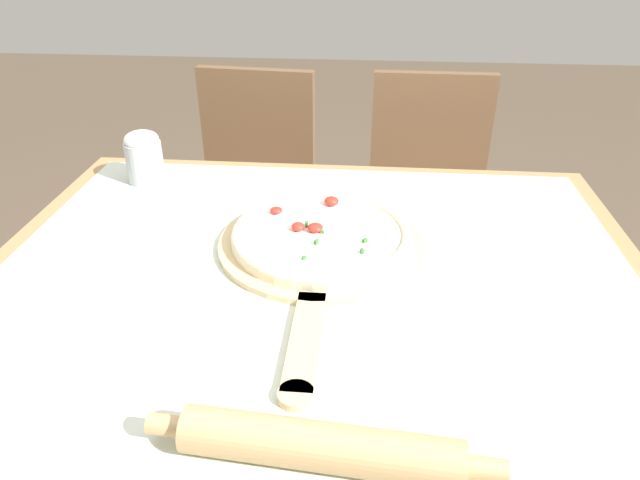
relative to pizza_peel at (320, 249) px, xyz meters
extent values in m
cube|color=#A87F51|center=(-0.01, -0.07, -0.03)|extent=(1.21, 0.99, 0.03)
cylinder|color=#A87F51|center=(-0.56, 0.38, -0.40)|extent=(0.06, 0.06, 0.72)
cylinder|color=#A87F51|center=(0.55, 0.38, -0.40)|extent=(0.06, 0.06, 0.72)
cube|color=silver|center=(-0.01, -0.07, -0.01)|extent=(1.13, 0.91, 0.00)
cylinder|color=#D6B784|center=(0.00, 0.02, 0.00)|extent=(0.39, 0.39, 0.01)
cube|color=#D6B784|center=(0.00, -0.26, 0.00)|extent=(0.04, 0.22, 0.01)
cylinder|color=#D6B784|center=(0.00, -0.37, 0.00)|extent=(0.05, 0.05, 0.01)
cylinder|color=beige|center=(0.00, 0.02, 0.01)|extent=(0.34, 0.34, 0.02)
torus|color=beige|center=(0.00, 0.02, 0.02)|extent=(0.34, 0.34, 0.02)
cylinder|color=white|center=(0.00, 0.02, 0.02)|extent=(0.30, 0.30, 0.00)
ellipsoid|color=red|center=(-0.01, 0.02, 0.03)|extent=(0.03, 0.03, 0.02)
ellipsoid|color=red|center=(-0.10, 0.09, 0.03)|extent=(0.03, 0.03, 0.01)
ellipsoid|color=red|center=(-0.04, 0.03, 0.03)|extent=(0.03, 0.03, 0.02)
ellipsoid|color=red|center=(0.01, 0.14, 0.03)|extent=(0.03, 0.03, 0.02)
cube|color=#387533|center=(0.00, 0.02, 0.03)|extent=(0.01, 0.00, 0.01)
cube|color=#387533|center=(0.08, -0.05, 0.03)|extent=(0.01, 0.01, 0.01)
cube|color=#387533|center=(-0.03, 0.04, 0.03)|extent=(0.01, 0.01, 0.01)
cube|color=#387533|center=(-0.02, -0.08, 0.03)|extent=(0.01, 0.01, 0.01)
cube|color=#387533|center=(0.08, -0.01, 0.03)|extent=(0.01, 0.01, 0.01)
cube|color=#387533|center=(0.00, -0.02, 0.03)|extent=(0.01, 0.01, 0.01)
cylinder|color=tan|center=(0.04, -0.47, 0.02)|extent=(0.33, 0.08, 0.06)
cylinder|color=tan|center=(-0.14, -0.45, 0.02)|extent=(0.05, 0.03, 0.03)
cylinder|color=tan|center=(0.22, -0.48, 0.02)|extent=(0.05, 0.03, 0.03)
cube|color=brown|center=(-0.30, 0.70, -0.34)|extent=(0.44, 0.44, 0.02)
cube|color=brown|center=(-0.28, 0.88, -0.10)|extent=(0.38, 0.07, 0.44)
cylinder|color=brown|center=(-0.48, 0.55, -0.56)|extent=(0.04, 0.04, 0.42)
cylinder|color=brown|center=(-0.16, 0.52, -0.56)|extent=(0.04, 0.04, 0.42)
cylinder|color=brown|center=(-0.45, 0.87, -0.56)|extent=(0.04, 0.04, 0.42)
cylinder|color=brown|center=(-0.13, 0.84, -0.56)|extent=(0.04, 0.04, 0.42)
cube|color=brown|center=(0.28, 0.70, -0.34)|extent=(0.40, 0.40, 0.02)
cube|color=brown|center=(0.28, 0.88, -0.10)|extent=(0.38, 0.04, 0.44)
cylinder|color=brown|center=(0.12, 0.54, -0.56)|extent=(0.04, 0.04, 0.42)
cylinder|color=brown|center=(0.44, 0.54, -0.56)|extent=(0.04, 0.04, 0.42)
cylinder|color=brown|center=(0.12, 0.86, -0.56)|extent=(0.04, 0.04, 0.42)
cylinder|color=brown|center=(0.44, 0.86, -0.56)|extent=(0.04, 0.04, 0.42)
cylinder|color=#B2B7BC|center=(-0.43, 0.29, 0.04)|extent=(0.08, 0.08, 0.09)
ellipsoid|color=white|center=(-0.43, 0.29, 0.10)|extent=(0.08, 0.08, 0.04)
camera|label=1|loc=(0.08, -0.91, 0.55)|focal=32.00mm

